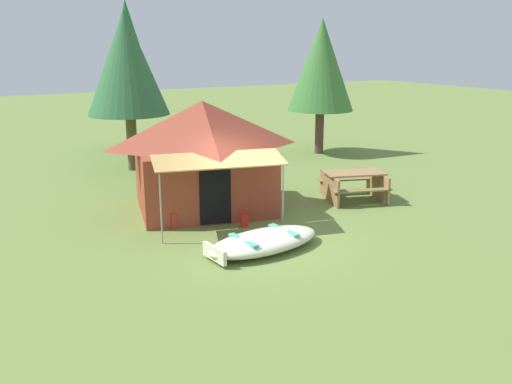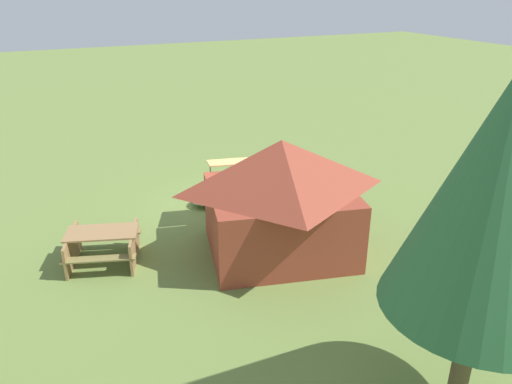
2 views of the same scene
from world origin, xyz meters
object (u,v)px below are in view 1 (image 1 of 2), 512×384
at_px(canvas_cabin_tent, 203,154).
at_px(pine_tree_far_center, 126,63).
at_px(beached_rowboat, 263,241).
at_px(pine_tree_back_left, 321,65).
at_px(picnic_table, 354,183).
at_px(fuel_can, 245,220).
at_px(cooler_box, 173,218).
at_px(pine_tree_back_right, 128,59).

xyz_separation_m(canvas_cabin_tent, pine_tree_far_center, (-0.26, 5.47, 2.14)).
xyz_separation_m(beached_rowboat, pine_tree_back_left, (7.30, 8.11, 3.23)).
height_order(pine_tree_back_left, pine_tree_far_center, pine_tree_far_center).
height_order(picnic_table, fuel_can, picnic_table).
xyz_separation_m(cooler_box, pine_tree_far_center, (0.98, 6.38, 3.43)).
xyz_separation_m(picnic_table, fuel_can, (-3.77, -0.54, -0.33)).
distance_m(beached_rowboat, cooler_box, 2.72).
bearing_deg(pine_tree_back_right, picnic_table, -73.51).
relative_size(picnic_table, fuel_can, 6.10).
bearing_deg(canvas_cabin_tent, beached_rowboat, -92.90).
bearing_deg(pine_tree_back_right, pine_tree_far_center, -107.65).
height_order(cooler_box, pine_tree_back_left, pine_tree_back_left).
relative_size(cooler_box, pine_tree_back_left, 0.10).
xyz_separation_m(pine_tree_back_right, pine_tree_far_center, (-1.17, -3.66, -0.05)).
xyz_separation_m(cooler_box, pine_tree_back_left, (8.37, 5.61, 3.24)).
distance_m(beached_rowboat, canvas_cabin_tent, 3.64).
height_order(beached_rowboat, pine_tree_far_center, pine_tree_far_center).
bearing_deg(pine_tree_far_center, pine_tree_back_left, -5.88).
relative_size(canvas_cabin_tent, pine_tree_back_left, 0.89).
height_order(fuel_can, pine_tree_back_left, pine_tree_back_left).
distance_m(beached_rowboat, pine_tree_back_left, 11.38).
height_order(cooler_box, pine_tree_far_center, pine_tree_far_center).
distance_m(fuel_can, pine_tree_far_center, 8.09).
bearing_deg(beached_rowboat, cooler_box, 113.16).
distance_m(canvas_cabin_tent, picnic_table, 4.31).
bearing_deg(pine_tree_back_right, pine_tree_back_left, -35.40).
height_order(canvas_cabin_tent, picnic_table, canvas_cabin_tent).
relative_size(beached_rowboat, pine_tree_back_right, 0.47).
relative_size(pine_tree_back_left, pine_tree_far_center, 0.97).
bearing_deg(picnic_table, cooler_box, 175.78).
xyz_separation_m(beached_rowboat, picnic_table, (4.16, 2.11, 0.29)).
bearing_deg(pine_tree_far_center, beached_rowboat, -89.40).
bearing_deg(picnic_table, pine_tree_back_left, 62.36).
relative_size(canvas_cabin_tent, pine_tree_far_center, 0.87).
distance_m(beached_rowboat, pine_tree_far_center, 9.51).
xyz_separation_m(fuel_can, pine_tree_far_center, (-0.49, 7.30, 3.45)).
distance_m(canvas_cabin_tent, cooler_box, 2.01).
distance_m(fuel_can, pine_tree_back_left, 10.06).
bearing_deg(pine_tree_back_left, pine_tree_far_center, 174.12).
xyz_separation_m(fuel_can, pine_tree_back_right, (0.68, 10.97, 3.50)).
bearing_deg(pine_tree_back_left, canvas_cabin_tent, -146.55).
height_order(pine_tree_back_right, pine_tree_far_center, pine_tree_back_right).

